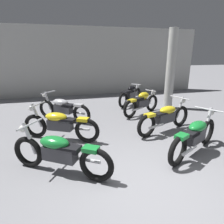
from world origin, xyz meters
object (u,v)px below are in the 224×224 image
at_px(motorcycle_left_row_0, 59,152).
at_px(motorcycle_right_row_3, 131,95).
at_px(support_pillar, 171,70).
at_px(motorcycle_right_row_1, 165,117).
at_px(motorcycle_left_row_2, 63,108).
at_px(motorcycle_left_row_1, 60,124).
at_px(motorcycle_right_row_2, 142,103).
at_px(motorcycle_right_row_0, 195,135).

xyz_separation_m(motorcycle_left_row_0, motorcycle_right_row_3, (3.13, 4.63, 0.01)).
bearing_deg(support_pillar, motorcycle_left_row_0, -140.40).
xyz_separation_m(support_pillar, motorcycle_right_row_1, (-1.45, -2.32, -1.15)).
distance_m(motorcycle_left_row_2, motorcycle_right_row_3, 3.35).
distance_m(motorcycle_left_row_0, motorcycle_left_row_2, 3.14).
bearing_deg(motorcycle_right_row_1, motorcycle_right_row_3, 88.41).
xyz_separation_m(motorcycle_left_row_1, motorcycle_left_row_2, (0.11, 1.57, 0.00)).
bearing_deg(motorcycle_left_row_0, support_pillar, 39.60).
bearing_deg(motorcycle_left_row_1, motorcycle_left_row_0, -90.55).
height_order(support_pillar, motorcycle_right_row_2, support_pillar).
height_order(support_pillar, motorcycle_right_row_3, support_pillar).
height_order(motorcycle_right_row_1, motorcycle_right_row_2, motorcycle_right_row_1).
relative_size(support_pillar, motorcycle_left_row_0, 1.70).
bearing_deg(motorcycle_right_row_3, support_pillar, -33.90).
bearing_deg(motorcycle_right_row_2, support_pillar, 21.60).
xyz_separation_m(motorcycle_right_row_1, motorcycle_right_row_2, (0.00, 1.75, 0.01)).
relative_size(motorcycle_left_row_1, motorcycle_left_row_2, 1.15).
relative_size(motorcycle_left_row_2, motorcycle_right_row_0, 0.88).
relative_size(motorcycle_left_row_0, motorcycle_right_row_0, 0.96).
height_order(motorcycle_left_row_0, motorcycle_left_row_2, same).
xyz_separation_m(motorcycle_left_row_0, motorcycle_right_row_1, (3.04, 1.40, 0.00)).
height_order(motorcycle_left_row_2, motorcycle_right_row_2, motorcycle_left_row_2).
height_order(motorcycle_left_row_0, motorcycle_right_row_0, same).
bearing_deg(motorcycle_left_row_1, motorcycle_right_row_3, 44.46).
bearing_deg(motorcycle_left_row_0, motorcycle_left_row_1, 89.45).
bearing_deg(motorcycle_right_row_1, motorcycle_right_row_2, 89.86).
distance_m(support_pillar, motorcycle_right_row_3, 2.00).
xyz_separation_m(motorcycle_right_row_0, motorcycle_right_row_2, (0.03, 3.12, 0.01)).
distance_m(motorcycle_right_row_0, motorcycle_right_row_3, 4.61).
bearing_deg(support_pillar, motorcycle_right_row_2, -158.40).
bearing_deg(motorcycle_right_row_3, motorcycle_left_row_0, -124.08).
relative_size(motorcycle_right_row_0, motorcycle_right_row_1, 0.95).
distance_m(motorcycle_left_row_1, motorcycle_right_row_3, 4.37).
relative_size(motorcycle_right_row_0, motorcycle_right_row_2, 1.09).
distance_m(motorcycle_right_row_0, motorcycle_right_row_2, 3.12).
distance_m(support_pillar, motorcycle_left_row_2, 4.55).
distance_m(support_pillar, motorcycle_left_row_1, 5.09).
distance_m(support_pillar, motorcycle_left_row_0, 5.94).
bearing_deg(support_pillar, motorcycle_right_row_3, 146.10).
height_order(motorcycle_left_row_2, motorcycle_right_row_3, motorcycle_left_row_2).
xyz_separation_m(support_pillar, motorcycle_left_row_1, (-4.48, -2.14, -1.15)).
distance_m(motorcycle_left_row_2, motorcycle_right_row_1, 3.40).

